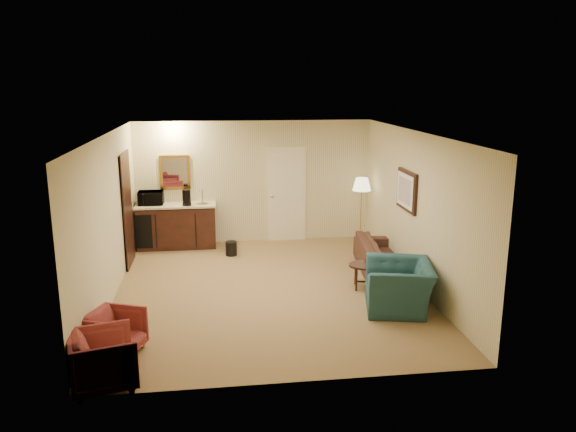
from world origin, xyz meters
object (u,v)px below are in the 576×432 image
object	(u,v)px
waste_bin	(231,248)
microwave	(151,196)
sofa	(383,251)
rose_chair_far	(103,357)
wetbar_cabinet	(177,226)
floor_lamp	(361,212)
rose_chair_near	(115,331)
coffee_maker	(187,198)
coffee_table	(370,276)
teal_armchair	(399,278)

from	to	relation	value
waste_bin	microwave	xyz separation A→B (m)	(-1.60, 0.77, 0.95)
sofa	rose_chair_far	xyz separation A→B (m)	(-4.30, -3.42, -0.03)
wetbar_cabinet	floor_lamp	distance (m)	3.87
microwave	rose_chair_near	bearing A→B (deg)	-89.21
rose_chair_near	coffee_maker	world-z (taller)	coffee_maker
waste_bin	microwave	size ratio (longest dim) A/B	0.56
wetbar_cabinet	coffee_table	size ratio (longest dim) A/B	2.20
teal_armchair	waste_bin	world-z (taller)	teal_armchair
sofa	waste_bin	size ratio (longest dim) A/B	7.03
rose_chair_far	sofa	bearing A→B (deg)	-66.17
wetbar_cabinet	coffee_table	bearing A→B (deg)	-40.52
rose_chair_far	coffee_table	distance (m)	4.68
sofa	floor_lamp	world-z (taller)	floor_lamp
floor_lamp	microwave	world-z (taller)	floor_lamp
floor_lamp	waste_bin	distance (m)	2.84
sofa	rose_chair_far	distance (m)	5.50
wetbar_cabinet	waste_bin	xyz separation A→B (m)	(1.10, -0.72, -0.32)
sofa	teal_armchair	size ratio (longest dim) A/B	1.81
teal_armchair	rose_chair_near	xyz separation A→B (m)	(-4.05, -0.95, -0.17)
rose_chair_near	microwave	size ratio (longest dim) A/B	1.26
wetbar_cabinet	waste_bin	size ratio (longest dim) A/B	5.78
coffee_table	waste_bin	size ratio (longest dim) A/B	2.63
teal_armchair	floor_lamp	distance (m)	3.46
wetbar_cabinet	coffee_maker	xyz separation A→B (m)	(0.24, -0.12, 0.62)
coffee_table	rose_chair_far	bearing A→B (deg)	-145.54
rose_chair_far	coffee_maker	distance (m)	5.50
wetbar_cabinet	waste_bin	world-z (taller)	wetbar_cabinet
coffee_table	microwave	xyz separation A→B (m)	(-3.86, 2.93, 0.88)
rose_chair_far	microwave	size ratio (longest dim) A/B	1.44
sofa	coffee_maker	distance (m)	4.14
sofa	waste_bin	world-z (taller)	sofa
wetbar_cabinet	microwave	xyz separation A→B (m)	(-0.50, 0.05, 0.63)
teal_armchair	microwave	bearing A→B (deg)	-120.66
coffee_table	waste_bin	xyz separation A→B (m)	(-2.26, 2.15, -0.07)
waste_bin	coffee_maker	bearing A→B (deg)	145.30
wetbar_cabinet	coffee_maker	distance (m)	0.68
wetbar_cabinet	floor_lamp	world-z (taller)	floor_lamp
sofa	coffee_table	bearing A→B (deg)	156.46
waste_bin	teal_armchair	bearing A→B (deg)	-51.26
coffee_table	floor_lamp	size ratio (longest dim) A/B	0.51
waste_bin	wetbar_cabinet	bearing A→B (deg)	146.84
rose_chair_near	teal_armchair	bearing A→B (deg)	-55.21
sofa	rose_chair_near	xyz separation A→B (m)	(-4.30, -2.62, -0.07)
rose_chair_far	waste_bin	bearing A→B (deg)	-33.14
rose_chair_near	waste_bin	size ratio (longest dim) A/B	2.23
coffee_table	waste_bin	world-z (taller)	coffee_table
microwave	floor_lamp	bearing A→B (deg)	-4.35
sofa	waste_bin	bearing A→B (deg)	69.06
sofa	coffee_table	xyz separation A→B (m)	(-0.44, -0.77, -0.18)
wetbar_cabinet	rose_chair_near	distance (m)	4.75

